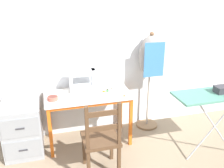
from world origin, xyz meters
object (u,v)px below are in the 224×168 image
Objects in this scene: sewing_machine at (86,81)px; scissors at (126,96)px; filing_cabinet at (23,127)px; thread_spool_far_edge at (111,90)px; dress_form at (150,61)px; wooden_chair at (101,140)px; fabric_bowl at (53,98)px; thread_spool_mid_table at (107,91)px; ironing_board at (220,96)px; storage_box at (223,89)px; thread_spool_near_machine at (104,91)px.

sewing_machine is 0.57m from scissors.
thread_spool_far_edge is at bearing 0.15° from filing_cabinet.
wooden_chair is at bearing -137.73° from dress_form.
fabric_bowl is 0.81m from wooden_chair.
thread_spool_mid_table is 0.06× the size of filing_cabinet.
ironing_board is at bearing -18.04° from filing_cabinet.
ironing_board is 0.09m from storage_box.
sewing_machine is 3.02× the size of fabric_bowl.
sewing_machine is at bearing 6.94° from filing_cabinet.
scissors is at bearing -38.64° from thread_spool_near_machine.
thread_spool_near_machine reaches higher than scissors.
storage_box is at bearing -31.73° from thread_spool_mid_table.
fabric_bowl is 0.20× the size of filing_cabinet.
fabric_bowl is 0.12× the size of ironing_board.
wooden_chair is 1.10m from filing_cabinet.
dress_form is (0.90, 0.82, 0.61)m from wooden_chair.
fabric_bowl is at bearing 128.90° from wooden_chair.
thread_spool_near_machine is at bearing 149.29° from storage_box.
dress_form reaches higher than storage_box.
sewing_machine is at bearing 149.40° from ironing_board.
thread_spool_far_edge is at bearing 5.66° from thread_spool_near_machine.
fabric_bowl reaches higher than thread_spool_near_machine.
fabric_bowl is 0.70× the size of storage_box.
ironing_board is (1.20, -0.73, 0.10)m from thread_spool_near_machine.
thread_spool_far_edge is at bearing 146.00° from ironing_board.
filing_cabinet is 2.47m from storage_box.
filing_cabinet is at bearing -173.06° from sewing_machine.
ironing_board reaches higher than fabric_bowl.
filing_cabinet is at bearing -179.85° from thread_spool_far_edge.
ironing_board is at bearing -60.96° from dress_form.
ironing_board is at bearing 179.64° from storage_box.
thread_spool_mid_table reaches higher than scissors.
thread_spool_mid_table is 0.21× the size of storage_box.
storage_box is (1.12, -0.74, 0.18)m from thread_spool_far_edge.
ironing_board is at bearing -32.27° from thread_spool_mid_table.
wooden_chair reaches higher than thread_spool_far_edge.
dress_form reaches higher than thread_spool_mid_table.
thread_spool_mid_table is at bearing 5.85° from fabric_bowl.
thread_spool_far_edge reaches higher than thread_spool_mid_table.
thread_spool_far_edge is (0.32, -0.10, -0.12)m from sewing_machine.
storage_box is at bearing -30.18° from sewing_machine.
ironing_board is (2.26, -0.74, 0.49)m from filing_cabinet.
sewing_machine is 0.95m from dress_form.
fabric_bowl is at bearing 160.83° from storage_box.
filing_cabinet is 2.43m from ironing_board.
fabric_bowl is 0.57m from filing_cabinet.
dress_form is at bearing 42.27° from wooden_chair.
scissors is 0.25m from thread_spool_far_edge.
sewing_machine is 0.49m from fabric_bowl.
thread_spool_near_machine is 0.97× the size of thread_spool_far_edge.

